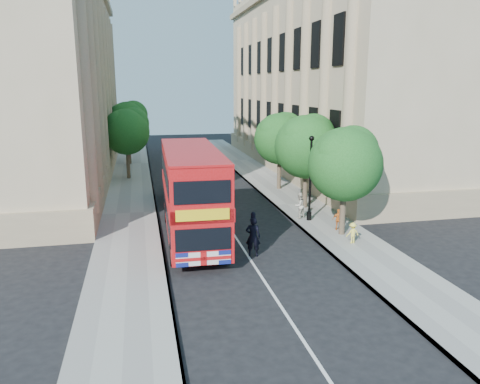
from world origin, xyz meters
TOP-DOWN VIEW (x-y plane):
  - ground at (0.00, 0.00)m, footprint 120.00×120.00m
  - pavement_right at (5.75, 10.00)m, footprint 3.50×80.00m
  - pavement_left at (-5.75, 10.00)m, footprint 3.50×80.00m
  - building_right at (13.80, 24.00)m, footprint 12.00×38.00m
  - building_left at (-13.80, 24.00)m, footprint 12.00×38.00m
  - tree_right_near at (5.84, 3.03)m, footprint 4.00×4.00m
  - tree_right_mid at (5.84, 9.03)m, footprint 4.20×4.20m
  - tree_right_far at (5.84, 15.03)m, footprint 4.00×4.00m
  - tree_left_far at (-5.96, 22.03)m, footprint 4.00×4.00m
  - tree_left_back at (-5.96, 30.03)m, footprint 4.20×4.20m
  - lamp_post at (5.00, 6.00)m, footprint 0.32×0.32m
  - double_decker_bus at (-2.33, 4.23)m, footprint 3.04×10.52m
  - box_van at (-1.90, 13.49)m, footprint 2.44×5.32m
  - police_constable at (0.24, 1.00)m, footprint 0.83×0.67m
  - woman_pedestrian at (4.55, 6.52)m, footprint 0.97×0.90m
  - child_a at (5.93, 3.76)m, footprint 0.76×0.44m
  - child_b at (5.70, 1.45)m, footprint 0.75×0.48m

SIDE VIEW (x-z plane):
  - ground at x=0.00m, z-range 0.00..0.00m
  - pavement_right at x=5.75m, z-range 0.00..0.12m
  - pavement_left at x=-5.75m, z-range 0.00..0.12m
  - child_b at x=5.70m, z-range 0.12..1.22m
  - child_a at x=5.93m, z-range 0.12..1.34m
  - woman_pedestrian at x=4.55m, z-range 0.12..1.72m
  - police_constable at x=0.24m, z-range 0.00..1.98m
  - box_van at x=-1.90m, z-range -0.03..2.94m
  - lamp_post at x=5.00m, z-range -0.07..5.09m
  - double_decker_bus at x=-2.33m, z-range 0.25..5.08m
  - tree_right_near at x=5.84m, z-range 1.21..7.29m
  - tree_right_far at x=5.84m, z-range 1.24..7.39m
  - tree_left_far at x=-5.96m, z-range 1.30..7.59m
  - tree_right_mid at x=5.84m, z-range 1.26..7.63m
  - tree_left_back at x=-5.96m, z-range 1.38..8.03m
  - building_right at x=13.80m, z-range 0.00..18.00m
  - building_left at x=-13.80m, z-range 0.00..18.00m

